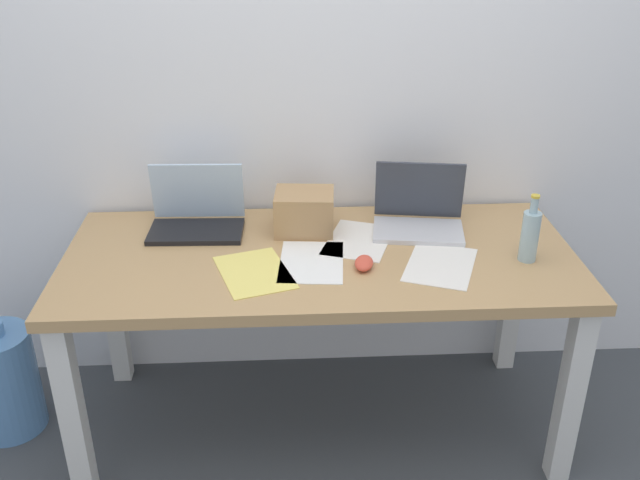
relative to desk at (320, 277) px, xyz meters
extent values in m
plane|color=#42474C|center=(0.00, 0.00, -0.64)|extent=(8.00, 8.00, 0.00)
cube|color=white|center=(0.00, 0.44, 0.66)|extent=(5.20, 0.08, 2.60)
cube|color=tan|center=(0.00, 0.00, 0.07)|extent=(1.74, 0.77, 0.04)
cube|color=silver|center=(-0.81, -0.32, -0.29)|extent=(0.07, 0.07, 0.69)
cube|color=silver|center=(0.81, -0.32, -0.29)|extent=(0.07, 0.07, 0.69)
cube|color=silver|center=(-0.81, 0.32, -0.29)|extent=(0.07, 0.07, 0.69)
cube|color=silver|center=(0.81, 0.32, -0.29)|extent=(0.07, 0.07, 0.69)
cube|color=black|center=(-0.44, 0.17, 0.10)|extent=(0.34, 0.20, 0.02)
cube|color=silver|center=(-0.43, 0.27, 0.22)|extent=(0.34, 0.05, 0.22)
cube|color=silver|center=(0.36, 0.13, 0.10)|extent=(0.35, 0.24, 0.02)
cube|color=#333842|center=(0.38, 0.24, 0.22)|extent=(0.32, 0.09, 0.22)
cylinder|color=#99B7C1|center=(0.69, -0.08, 0.18)|extent=(0.06, 0.06, 0.17)
cylinder|color=#99B7C1|center=(0.69, -0.08, 0.29)|extent=(0.02, 0.02, 0.05)
cylinder|color=gold|center=(0.69, -0.08, 0.32)|extent=(0.03, 0.03, 0.01)
ellipsoid|color=#D84C38|center=(0.14, -0.11, 0.11)|extent=(0.08, 0.11, 0.03)
cube|color=tan|center=(-0.05, 0.18, 0.17)|extent=(0.22, 0.19, 0.15)
cube|color=white|center=(0.14, 0.09, 0.10)|extent=(0.30, 0.35, 0.00)
cube|color=#F4E06B|center=(-0.22, -0.13, 0.10)|extent=(0.29, 0.35, 0.00)
cube|color=white|center=(-0.03, -0.06, 0.10)|extent=(0.23, 0.31, 0.00)
cube|color=white|center=(0.39, -0.11, 0.10)|extent=(0.30, 0.35, 0.00)
cylinder|color=#598CC6|center=(-1.18, 0.04, -0.43)|extent=(0.26, 0.26, 0.41)
camera|label=1|loc=(-0.12, -2.15, 1.22)|focal=39.86mm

